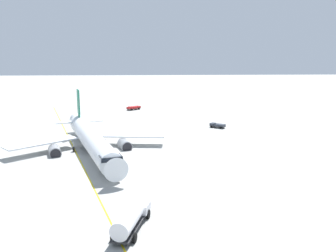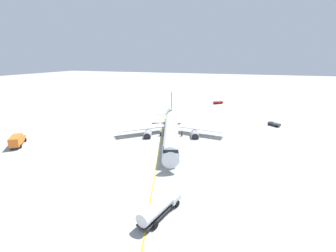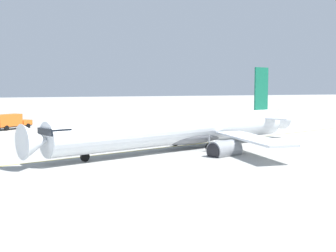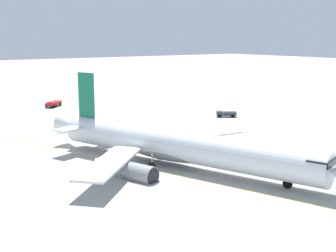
% 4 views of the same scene
% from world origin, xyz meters
% --- Properties ---
extents(ground_plane, '(600.00, 600.00, 0.00)m').
position_xyz_m(ground_plane, '(0.00, 0.00, 0.00)').
color(ground_plane, '#9E9E99').
extents(airliner_main, '(44.32, 32.95, 12.21)m').
position_xyz_m(airliner_main, '(-2.02, -0.21, 2.65)').
color(airliner_main, silver).
rests_on(airliner_main, ground_plane).
extents(fuel_tanker_truck, '(9.37, 4.55, 2.87)m').
position_xyz_m(fuel_tanker_truck, '(-37.73, -9.96, 1.58)').
color(fuel_tanker_truck, '#232326').
rests_on(fuel_tanker_truck, ground_plane).
extents(baggage_truck_truck, '(3.97, 4.43, 1.22)m').
position_xyz_m(baggage_truck_truck, '(22.02, -31.80, 0.72)').
color(baggage_truck_truck, '#232326').
rests_on(baggage_truck_truck, ground_plane).
extents(ops_pickup_truck, '(5.07, 5.32, 1.41)m').
position_xyz_m(ops_pickup_truck, '(57.75, -7.18, 0.81)').
color(ops_pickup_truck, '#232326').
rests_on(ops_pickup_truck, ground_plane).
extents(taxiway_centreline, '(131.42, 41.30, 0.01)m').
position_xyz_m(taxiway_centreline, '(0.72, 3.87, 0.00)').
color(taxiway_centreline, yellow).
rests_on(taxiway_centreline, ground_plane).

